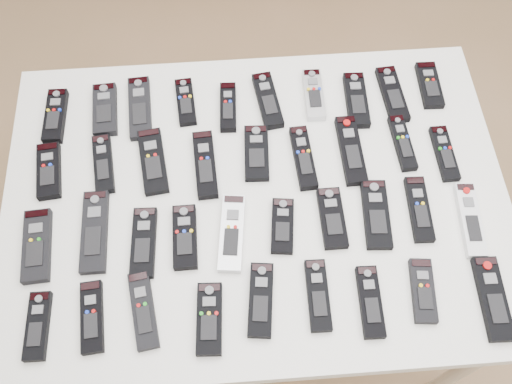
{
  "coord_description": "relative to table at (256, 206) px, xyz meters",
  "views": [
    {
      "loc": [
        -0.13,
        -0.8,
        2.03
      ],
      "look_at": [
        -0.08,
        -0.15,
        0.8
      ],
      "focal_mm": 40.0,
      "sensor_mm": 36.0,
      "label": 1
    }
  ],
  "objects": [
    {
      "name": "remote_14",
      "position": [
        0.01,
        0.12,
        0.07
      ],
      "size": [
        0.07,
        0.16,
        0.02
      ],
      "primitive_type": "cube",
      "rotation": [
        0.0,
        0.0,
        -0.05
      ],
      "color": "black",
      "rests_on": "table"
    },
    {
      "name": "remote_31",
      "position": [
        -0.27,
        -0.27,
        0.07
      ],
      "size": [
        0.07,
        0.18,
        0.02
      ],
      "primitive_type": "cube",
      "rotation": [
        0.0,
        0.0,
        0.15
      ],
      "color": "black",
      "rests_on": "table"
    },
    {
      "name": "remote_25",
      "position": [
        0.18,
        -0.08,
        0.07
      ],
      "size": [
        0.06,
        0.16,
        0.02
      ],
      "primitive_type": "cube",
      "rotation": [
        0.0,
        0.0,
        0.01
      ],
      "color": "black",
      "rests_on": "table"
    },
    {
      "name": "remote_18",
      "position": [
        0.49,
        0.08,
        0.07
      ],
      "size": [
        0.05,
        0.16,
        0.02
      ],
      "primitive_type": "cube",
      "rotation": [
        0.0,
        0.0,
        0.02
      ],
      "color": "black",
      "rests_on": "table"
    },
    {
      "name": "remote_27",
      "position": [
        0.39,
        -0.07,
        0.07
      ],
      "size": [
        0.05,
        0.17,
        0.02
      ],
      "primitive_type": "cube",
      "rotation": [
        0.0,
        0.0,
        -0.04
      ],
      "color": "black",
      "rests_on": "table"
    },
    {
      "name": "remote_12",
      "position": [
        -0.25,
        0.11,
        0.07
      ],
      "size": [
        0.08,
        0.19,
        0.02
      ],
      "primitive_type": "cube",
      "rotation": [
        0.0,
        0.0,
        0.13
      ],
      "color": "black",
      "rests_on": "table"
    },
    {
      "name": "remote_10",
      "position": [
        -0.51,
        0.1,
        0.07
      ],
      "size": [
        0.07,
        0.16,
        0.02
      ],
      "primitive_type": "cube",
      "rotation": [
        0.0,
        0.0,
        0.1
      ],
      "color": "black",
      "rests_on": "table"
    },
    {
      "name": "remote_9",
      "position": [
        0.5,
        0.3,
        0.07
      ],
      "size": [
        0.06,
        0.15,
        0.02
      ],
      "primitive_type": "cube",
      "rotation": [
        0.0,
        0.0,
        -0.03
      ],
      "color": "black",
      "rests_on": "table"
    },
    {
      "name": "remote_24",
      "position": [
        0.06,
        -0.09,
        0.07
      ],
      "size": [
        0.07,
        0.15,
        0.02
      ],
      "primitive_type": "cube",
      "rotation": [
        0.0,
        0.0,
        -0.12
      ],
      "color": "black",
      "rests_on": "table"
    },
    {
      "name": "table",
      "position": [
        0.0,
        0.0,
        0.0
      ],
      "size": [
        1.25,
        0.88,
        0.78
      ],
      "color": "white",
      "rests_on": "ground"
    },
    {
      "name": "remote_19",
      "position": [
        -0.52,
        -0.1,
        0.07
      ],
      "size": [
        0.07,
        0.18,
        0.02
      ],
      "primitive_type": "cube",
      "rotation": [
        0.0,
        0.0,
        0.06
      ],
      "color": "black",
      "rests_on": "table"
    },
    {
      "name": "remote_23",
      "position": [
        -0.07,
        -0.1,
        0.07
      ],
      "size": [
        0.08,
        0.2,
        0.02
      ],
      "primitive_type": "cube",
      "rotation": [
        0.0,
        0.0,
        -0.12
      ],
      "color": "#B7B7BC",
      "rests_on": "table"
    },
    {
      "name": "remote_15",
      "position": [
        0.13,
        0.09,
        0.07
      ],
      "size": [
        0.05,
        0.18,
        0.02
      ],
      "primitive_type": "cube",
      "rotation": [
        0.0,
        0.0,
        0.06
      ],
      "color": "black",
      "rests_on": "table"
    },
    {
      "name": "remote_7",
      "position": [
        0.29,
        0.26,
        0.07
      ],
      "size": [
        0.06,
        0.17,
        0.02
      ],
      "primitive_type": "cube",
      "rotation": [
        0.0,
        0.0,
        -0.04
      ],
      "color": "black",
      "rests_on": "table"
    },
    {
      "name": "remote_29",
      "position": [
        -0.5,
        -0.29,
        0.07
      ],
      "size": [
        0.05,
        0.15,
        0.02
      ],
      "primitive_type": "cube",
      "rotation": [
        0.0,
        0.0,
        -0.01
      ],
      "color": "black",
      "rests_on": "table"
    },
    {
      "name": "ground",
      "position": [
        0.08,
        0.15,
        -0.72
      ],
      "size": [
        4.0,
        4.0,
        0.0
      ],
      "primitive_type": "plane",
      "color": "#9A764E",
      "rests_on": "ground"
    },
    {
      "name": "remote_1",
      "position": [
        -0.38,
        0.28,
        0.07
      ],
      "size": [
        0.07,
        0.16,
        0.02
      ],
      "primitive_type": "cube",
      "rotation": [
        0.0,
        0.0,
        0.06
      ],
      "color": "black",
      "rests_on": "table"
    },
    {
      "name": "remote_28",
      "position": [
        0.51,
        -0.11,
        0.07
      ],
      "size": [
        0.06,
        0.19,
        0.02
      ],
      "primitive_type": "cube",
      "rotation": [
        0.0,
        0.0,
        -0.07
      ],
      "color": "silver",
      "rests_on": "table"
    },
    {
      "name": "remote_30",
      "position": [
        -0.38,
        -0.28,
        0.07
      ],
      "size": [
        0.06,
        0.16,
        0.02
      ],
      "primitive_type": "cube",
      "rotation": [
        0.0,
        0.0,
        0.08
      ],
      "color": "black",
      "rests_on": "table"
    },
    {
      "name": "remote_8",
      "position": [
        0.39,
        0.28,
        0.07
      ],
      "size": [
        0.06,
        0.18,
        0.02
      ],
      "primitive_type": "cube",
      "rotation": [
        0.0,
        0.0,
        0.06
      ],
      "color": "black",
      "rests_on": "table"
    },
    {
      "name": "remote_5",
      "position": [
        0.05,
        0.28,
        0.07
      ],
      "size": [
        0.07,
        0.18,
        0.02
      ],
      "primitive_type": "cube",
      "rotation": [
        0.0,
        0.0,
        0.13
      ],
      "color": "black",
      "rests_on": "table"
    },
    {
      "name": "remote_32",
      "position": [
        -0.13,
        -0.3,
        0.07
      ],
      "size": [
        0.06,
        0.16,
        0.02
      ],
      "primitive_type": "cube",
      "rotation": [
        0.0,
        0.0,
        -0.05
      ],
      "color": "black",
      "rests_on": "table"
    },
    {
      "name": "remote_2",
      "position": [
        -0.29,
        0.28,
        0.07
      ],
      "size": [
        0.07,
        0.2,
        0.02
      ],
      "primitive_type": "cube",
      "rotation": [
        0.0,
        0.0,
        0.06
      ],
      "color": "black",
      "rests_on": "table"
    },
    {
      "name": "remote_26",
      "position": [
        0.29,
        -0.08,
        0.07
      ],
      "size": [
        0.07,
        0.18,
        0.02
      ],
      "primitive_type": "cube",
      "rotation": [
        0.0,
        0.0,
        -0.07
      ],
      "color": "black",
      "rests_on": "table"
    },
    {
      "name": "remote_35",
      "position": [
        0.23,
        -0.29,
        0.07
      ],
      "size": [
        0.05,
        0.16,
        0.02
      ],
      "primitive_type": "cube",
      "rotation": [
        0.0,
        0.0,
        -0.03
      ],
      "color": "black",
      "rests_on": "table"
    },
    {
      "name": "remote_0",
      "position": [
        -0.51,
        0.27,
        0.07
      ],
      "size": [
        0.05,
        0.16,
        0.02
      ],
      "primitive_type": "cube",
      "rotation": [
        0.0,
        0.0,
        -0.02
      ],
      "color": "black",
      "rests_on": "table"
    },
    {
      "name": "remote_36",
      "position": [
        0.36,
        -0.27,
        0.07
      ],
      "size": [
        0.06,
        0.15,
        0.02
      ],
      "primitive_type": "cube",
      "rotation": [
        0.0,
        0.0,
        -0.1
      ],
      "color": "black",
      "rests_on": "table"
    },
    {
      "name": "remote_20",
      "position": [
        -0.39,
        -0.07,
        0.07
      ],
      "size": [
        0.06,
        0.21,
        0.02
      ],
      "primitive_type": "cube",
      "rotation": [
        0.0,
        0.0,
        0.01
      ],
      "color": "black",
      "rests_on": "table"
    },
    {
      "name": "remote_34",
      "position": [
        0.12,
        -0.27,
        0.07
      ],
      "size": [
        0.05,
        0.17,
        0.02
      ],
      "primitive_type": "cube",
      "rotation": [
        0.0,
        0.0,
        -0.02
      ],
      "color": "black",
      "rests_on": "table"
    },
    {
      "name": "remote_16",
      "position": [
        0.25,
        0.11,
        0.07
      ],
      "size": [
        0.06,
        0.2,
        0.02
      ],
      "primitive_type": "cube",
      "rotation": [
        0.0,
        0.0,
        0.02
      ],
      "color": "black",
      "rests_on": "table"
    },
    {
      "name": "remote_17",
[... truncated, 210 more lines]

